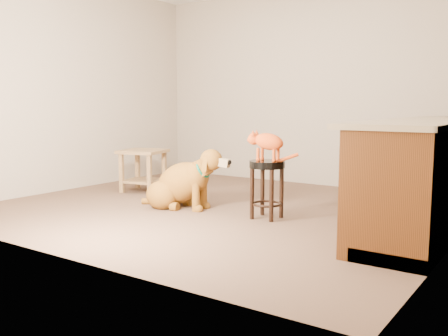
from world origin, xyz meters
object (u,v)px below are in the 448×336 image
Objects in this scene: padded_stool at (267,178)px; tabby_kitten at (266,142)px; wood_stool at (381,173)px; golden_retriever at (182,184)px; side_table at (143,164)px.

padded_stool is 1.10× the size of tabby_kitten.
wood_stool reaches higher than golden_retriever.
side_table is 2.05m from tabby_kitten.
golden_retriever reaches higher than side_table.
padded_stool is 0.91× the size of side_table.
tabby_kitten is at bearing 176.13° from padded_stool.
side_table is 0.57× the size of golden_retriever.
tabby_kitten is (-0.76, -1.02, 0.35)m from wood_stool.
side_table is at bearing 143.44° from golden_retriever.
golden_retriever is at bearing -174.71° from padded_stool.
side_table is (-1.99, 0.42, -0.05)m from padded_stool.
side_table is at bearing 166.28° from tabby_kitten.
wood_stool is 1.18× the size of side_table.
side_table is 1.21× the size of tabby_kitten.
golden_retriever is (-1.70, -1.11, -0.12)m from wood_stool.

